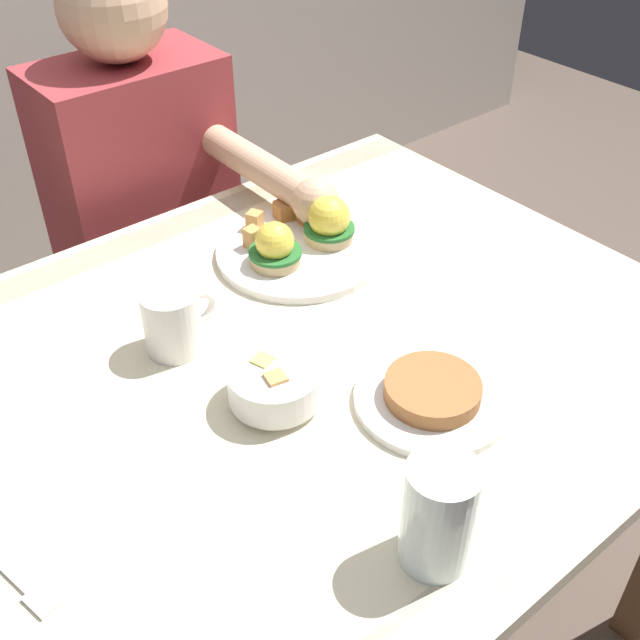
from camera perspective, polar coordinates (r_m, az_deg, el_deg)
dining_table at (r=1.13m, az=-2.99°, el=-7.33°), size 1.20×0.90×0.74m
eggs_benedict_plate at (r=1.26m, az=-1.39°, el=5.80°), size 0.27×0.27×0.09m
fruit_bowl at (r=0.98m, az=-3.36°, el=-4.79°), size 0.12×0.12×0.06m
coffee_mug at (r=1.07m, az=-10.74°, el=0.11°), size 0.11×0.08×0.09m
fork at (r=0.90m, az=-21.66°, el=-16.98°), size 0.05×0.16×0.00m
water_glass_near at (r=0.82m, az=8.65°, el=-14.31°), size 0.08×0.08×0.13m
side_plate at (r=1.00m, az=8.23°, el=-5.50°), size 0.20×0.20×0.04m
diner_person at (r=1.59m, az=-12.17°, el=7.64°), size 0.34×0.54×1.14m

